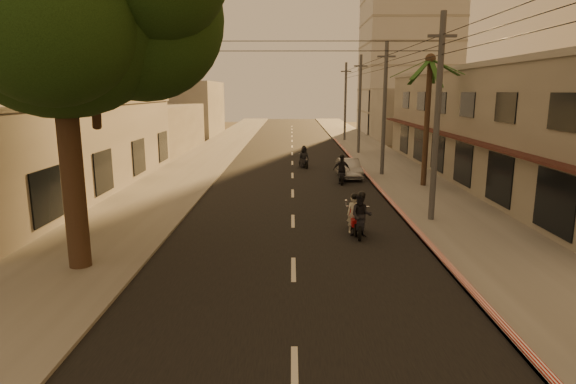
% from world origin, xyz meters
% --- Properties ---
extents(ground, '(160.00, 160.00, 0.00)m').
position_xyz_m(ground, '(0.00, 0.00, 0.00)').
color(ground, '#383023').
rests_on(ground, ground).
extents(road, '(10.00, 140.00, 0.02)m').
position_xyz_m(road, '(0.00, 20.00, 0.01)').
color(road, black).
rests_on(road, ground).
extents(sidewalk_right, '(5.00, 140.00, 0.12)m').
position_xyz_m(sidewalk_right, '(7.50, 20.00, 0.06)').
color(sidewalk_right, slate).
rests_on(sidewalk_right, ground).
extents(sidewalk_left, '(5.00, 140.00, 0.12)m').
position_xyz_m(sidewalk_left, '(-7.50, 20.00, 0.06)').
color(sidewalk_left, slate).
rests_on(sidewalk_left, ground).
extents(curb_stripe, '(0.20, 60.00, 0.20)m').
position_xyz_m(curb_stripe, '(5.10, 15.00, 0.10)').
color(curb_stripe, '#AC1B12').
rests_on(curb_stripe, ground).
extents(shophouse_row, '(8.80, 34.20, 7.30)m').
position_xyz_m(shophouse_row, '(13.95, 18.00, 3.65)').
color(shophouse_row, gray).
rests_on(shophouse_row, ground).
extents(left_building, '(8.20, 24.20, 5.20)m').
position_xyz_m(left_building, '(-13.98, 14.00, 2.60)').
color(left_building, '#A19B92').
rests_on(left_building, ground).
extents(distant_tower, '(12.10, 12.10, 28.00)m').
position_xyz_m(distant_tower, '(16.00, 56.00, 14.00)').
color(distant_tower, '#B7B5B2').
rests_on(distant_tower, ground).
extents(palm_tree, '(5.00, 5.00, 8.20)m').
position_xyz_m(palm_tree, '(8.00, 16.00, 7.15)').
color(palm_tree, black).
rests_on(palm_tree, ground).
extents(utility_poles, '(1.20, 48.26, 9.00)m').
position_xyz_m(utility_poles, '(6.20, 20.00, 6.54)').
color(utility_poles, '#38383A').
rests_on(utility_poles, ground).
extents(filler_right, '(8.00, 14.00, 6.00)m').
position_xyz_m(filler_right, '(14.00, 45.00, 3.00)').
color(filler_right, '#A19B92').
rests_on(filler_right, ground).
extents(filler_left_near, '(8.00, 14.00, 4.40)m').
position_xyz_m(filler_left_near, '(-14.00, 34.00, 2.20)').
color(filler_left_near, '#A19B92').
rests_on(filler_left_near, ground).
extents(filler_left_far, '(8.00, 14.00, 7.00)m').
position_xyz_m(filler_left_far, '(-14.00, 52.00, 3.50)').
color(filler_left_far, '#A19B92').
rests_on(filler_left_far, ground).
extents(scooter_red, '(0.65, 1.73, 1.69)m').
position_xyz_m(scooter_red, '(2.50, 6.23, 0.74)').
color(scooter_red, black).
rests_on(scooter_red, ground).
extents(scooter_mid_a, '(1.10, 1.89, 1.87)m').
position_xyz_m(scooter_mid_a, '(2.72, 5.70, 0.85)').
color(scooter_mid_a, black).
rests_on(scooter_mid_a, ground).
extents(scooter_mid_b, '(1.10, 1.93, 1.90)m').
position_xyz_m(scooter_mid_b, '(3.10, 17.05, 0.85)').
color(scooter_mid_b, black).
rests_on(scooter_mid_b, ground).
extents(scooter_far_a, '(1.12, 1.69, 1.73)m').
position_xyz_m(scooter_far_a, '(0.88, 23.47, 0.79)').
color(scooter_far_a, black).
rests_on(scooter_far_a, ground).
extents(parked_car, '(1.69, 3.98, 1.27)m').
position_xyz_m(parked_car, '(3.82, 19.23, 0.64)').
color(parked_car, gray).
rests_on(parked_car, ground).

